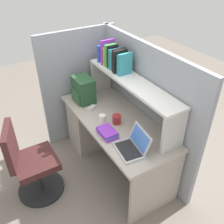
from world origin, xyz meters
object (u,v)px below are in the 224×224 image
object	(u,v)px
backpack	(83,90)
office_chair	(31,166)
computer_mouse	(92,108)
snack_canister	(117,119)
paper_cup	(102,118)
laptop	(133,146)

from	to	relation	value
backpack	office_chair	xyz separation A→B (m)	(0.43, -0.86, -0.49)
computer_mouse	snack_canister	xyz separation A→B (m)	(0.40, 0.11, 0.03)
backpack	paper_cup	bearing A→B (deg)	-1.65
backpack	computer_mouse	xyz separation A→B (m)	(0.23, -0.00, -0.14)
computer_mouse	snack_canister	distance (m)	0.41
backpack	snack_canister	distance (m)	0.64
laptop	snack_canister	distance (m)	0.46
laptop	computer_mouse	world-z (taller)	laptop
paper_cup	snack_canister	xyz separation A→B (m)	(0.11, 0.12, 0.01)
laptop	snack_canister	xyz separation A→B (m)	(-0.45, 0.09, 0.00)
backpack	office_chair	world-z (taller)	backpack
computer_mouse	paper_cup	distance (m)	0.29
computer_mouse	paper_cup	size ratio (longest dim) A/B	1.24
snack_canister	backpack	bearing A→B (deg)	-170.37
backpack	office_chair	size ratio (longest dim) A/B	0.34
computer_mouse	backpack	bearing A→B (deg)	154.12
paper_cup	snack_canister	world-z (taller)	snack_canister
laptop	backpack	xyz separation A→B (m)	(-1.08, -0.01, 0.10)
backpack	computer_mouse	bearing A→B (deg)	-0.22
laptop	computer_mouse	xyz separation A→B (m)	(-0.85, -0.01, -0.03)
paper_cup	office_chair	bearing A→B (deg)	-95.50
paper_cup	backpack	bearing A→B (deg)	178.35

